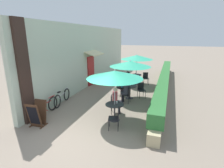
# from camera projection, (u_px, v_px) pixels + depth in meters

# --- Properties ---
(ground_plane) EXTENTS (120.00, 120.00, 0.00)m
(ground_plane) POSITION_uv_depth(u_px,v_px,m) (72.00, 139.00, 6.17)
(ground_plane) COLOR gray
(cafe_facade_wall) EXTENTS (0.98, 14.81, 4.20)m
(cafe_facade_wall) POSITION_uv_depth(u_px,v_px,m) (92.00, 55.00, 13.02)
(cafe_facade_wall) COLOR #B2C1AD
(cafe_facade_wall) RESTS_ON ground_plane
(planter_hedge) EXTENTS (0.60, 13.81, 1.01)m
(planter_hedge) POSITION_uv_depth(u_px,v_px,m) (164.00, 81.00, 11.84)
(planter_hedge) COLOR tan
(planter_hedge) RESTS_ON ground_plane
(patio_table_near) EXTENTS (0.79, 0.79, 0.75)m
(patio_table_near) POSITION_uv_depth(u_px,v_px,m) (115.00, 109.00, 7.41)
(patio_table_near) COLOR #28282D
(patio_table_near) RESTS_ON ground_plane
(patio_umbrella_near) EXTENTS (2.29, 2.29, 2.23)m
(patio_umbrella_near) POSITION_uv_depth(u_px,v_px,m) (115.00, 74.00, 7.01)
(patio_umbrella_near) COLOR #B7B7BC
(patio_umbrella_near) RESTS_ON ground_plane
(cafe_chair_near_left) EXTENTS (0.49, 0.49, 0.87)m
(cafe_chair_near_left) POSITION_uv_depth(u_px,v_px,m) (114.00, 103.00, 8.13)
(cafe_chair_near_left) COLOR black
(cafe_chair_near_left) RESTS_ON ground_plane
(seated_patron_near_left) EXTENTS (0.47, 0.41, 1.25)m
(seated_patron_near_left) POSITION_uv_depth(u_px,v_px,m) (116.00, 99.00, 8.07)
(seated_patron_near_left) COLOR #23232D
(seated_patron_near_left) RESTS_ON ground_plane
(cafe_chair_near_right) EXTENTS (0.49, 0.49, 0.87)m
(cafe_chair_near_right) POSITION_uv_depth(u_px,v_px,m) (116.00, 117.00, 6.71)
(cafe_chair_near_right) COLOR black
(cafe_chair_near_right) RESTS_ON ground_plane
(coffee_cup_near) EXTENTS (0.07, 0.07, 0.09)m
(coffee_cup_near) POSITION_uv_depth(u_px,v_px,m) (117.00, 102.00, 7.43)
(coffee_cup_near) COLOR white
(coffee_cup_near) RESTS_ON patio_table_near
(patio_table_mid) EXTENTS (0.79, 0.79, 0.75)m
(patio_table_mid) POSITION_uv_depth(u_px,v_px,m) (130.00, 89.00, 10.05)
(patio_table_mid) COLOR #28282D
(patio_table_mid) RESTS_ON ground_plane
(patio_umbrella_mid) EXTENTS (2.29, 2.29, 2.23)m
(patio_umbrella_mid) POSITION_uv_depth(u_px,v_px,m) (130.00, 64.00, 9.65)
(patio_umbrella_mid) COLOR #B7B7BC
(patio_umbrella_mid) RESTS_ON ground_plane
(cafe_chair_mid_left) EXTENTS (0.41, 0.41, 0.87)m
(cafe_chair_mid_left) POSITION_uv_depth(u_px,v_px,m) (127.00, 94.00, 9.37)
(cafe_chair_mid_left) COLOR black
(cafe_chair_mid_left) RESTS_ON ground_plane
(seated_patron_mid_left) EXTENTS (0.41, 0.35, 1.25)m
(seated_patron_mid_left) POSITION_uv_depth(u_px,v_px,m) (126.00, 91.00, 9.36)
(seated_patron_mid_left) COLOR #23232D
(seated_patron_mid_left) RESTS_ON ground_plane
(cafe_chair_mid_right) EXTENTS (0.54, 0.54, 0.87)m
(cafe_chair_mid_right) POSITION_uv_depth(u_px,v_px,m) (141.00, 89.00, 10.25)
(cafe_chair_mid_right) COLOR black
(cafe_chair_mid_right) RESTS_ON ground_plane
(cafe_chair_mid_back) EXTENTS (0.55, 0.55, 0.87)m
(cafe_chair_mid_back) POSITION_uv_depth(u_px,v_px,m) (120.00, 87.00, 10.55)
(cafe_chair_mid_back) COLOR black
(cafe_chair_mid_back) RESTS_ON ground_plane
(seated_patron_mid_back) EXTENTS (0.48, 0.51, 1.25)m
(seated_patron_mid_back) POSITION_uv_depth(u_px,v_px,m) (121.00, 84.00, 10.57)
(seated_patron_mid_back) COLOR #23232D
(seated_patron_mid_back) RESTS_ON ground_plane
(patio_table_far) EXTENTS (0.79, 0.79, 0.75)m
(patio_table_far) POSITION_uv_depth(u_px,v_px,m) (136.00, 77.00, 12.94)
(patio_table_far) COLOR #28282D
(patio_table_far) RESTS_ON ground_plane
(patio_umbrella_far) EXTENTS (2.29, 2.29, 2.23)m
(patio_umbrella_far) POSITION_uv_depth(u_px,v_px,m) (137.00, 57.00, 12.54)
(patio_umbrella_far) COLOR #B7B7BC
(patio_umbrella_far) RESTS_ON ground_plane
(cafe_chair_far_left) EXTENTS (0.47, 0.47, 0.87)m
(cafe_chair_far_left) POSITION_uv_depth(u_px,v_px,m) (133.00, 80.00, 12.29)
(cafe_chair_far_left) COLOR black
(cafe_chair_far_left) RESTS_ON ground_plane
(cafe_chair_far_right) EXTENTS (0.51, 0.51, 0.87)m
(cafe_chair_far_right) POSITION_uv_depth(u_px,v_px,m) (146.00, 77.00, 13.03)
(cafe_chair_far_right) COLOR black
(cafe_chair_far_right) RESTS_ON ground_plane
(cafe_chair_far_back) EXTENTS (0.56, 0.56, 0.87)m
(cafe_chair_far_back) POSITION_uv_depth(u_px,v_px,m) (129.00, 76.00, 13.51)
(cafe_chair_far_back) COLOR black
(cafe_chair_far_back) RESTS_ON ground_plane
(coffee_cup_far) EXTENTS (0.07, 0.07, 0.09)m
(coffee_cup_far) POSITION_uv_depth(u_px,v_px,m) (136.00, 74.00, 12.92)
(coffee_cup_far) COLOR teal
(coffee_cup_far) RESTS_ON patio_table_far
(bicycle_leaning) EXTENTS (0.10, 1.80, 0.79)m
(bicycle_leaning) POSITION_uv_depth(u_px,v_px,m) (45.00, 107.00, 7.98)
(bicycle_leaning) COLOR black
(bicycle_leaning) RESTS_ON ground_plane
(bicycle_second) EXTENTS (0.32, 1.78, 0.78)m
(bicycle_second) POSITION_uv_depth(u_px,v_px,m) (62.00, 97.00, 9.27)
(bicycle_second) COLOR black
(bicycle_second) RESTS_ON ground_plane
(menu_board) EXTENTS (0.59, 0.67, 1.03)m
(menu_board) POSITION_uv_depth(u_px,v_px,m) (37.00, 114.00, 6.98)
(menu_board) COLOR #422819
(menu_board) RESTS_ON ground_plane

